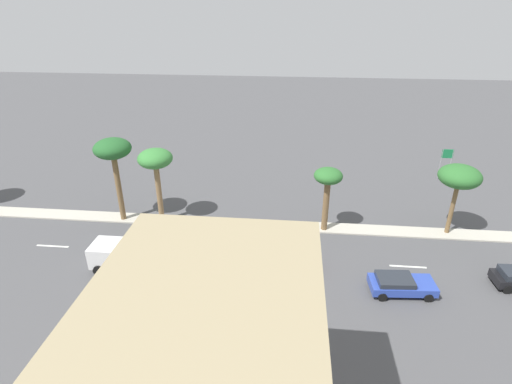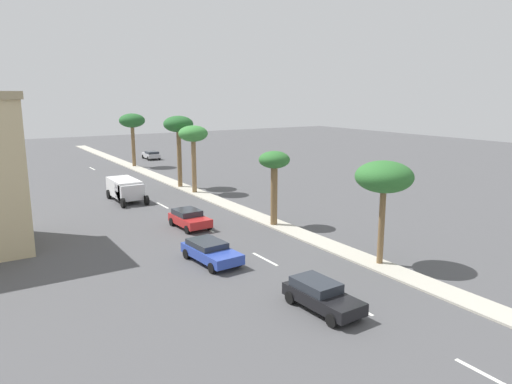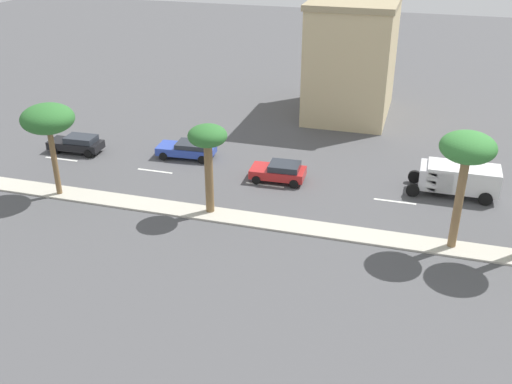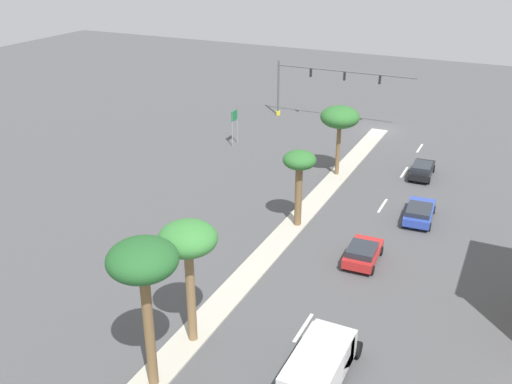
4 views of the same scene
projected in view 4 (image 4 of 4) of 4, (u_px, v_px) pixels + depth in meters
name	position (u px, v px, depth m)	size (l,w,h in m)	color
ground_plane	(222.00, 304.00, 34.33)	(160.00, 160.00, 0.00)	#4C4C4F
lane_stripe_far	(420.00, 148.00, 59.18)	(0.20, 2.80, 0.01)	silver
lane_stripe_inboard	(404.00, 172.00, 53.22)	(0.20, 2.80, 0.01)	silver
lane_stripe_left	(382.00, 206.00, 46.68)	(0.20, 2.80, 0.01)	silver
lane_stripe_trailing	(351.00, 254.00, 39.69)	(0.20, 2.80, 0.01)	silver
lane_stripe_center	(303.00, 328.00, 32.24)	(0.20, 2.80, 0.01)	silver
traffic_signal_gantry	(313.00, 83.00, 66.59)	(16.38, 0.53, 6.60)	#515459
directional_road_sign	(235.00, 121.00, 59.20)	(0.10, 1.24, 3.65)	gray
palm_tree_right	(340.00, 118.00, 50.38)	(3.45, 3.45, 6.33)	brown
palm_tree_mid	(299.00, 165.00, 41.51)	(2.44, 2.44, 5.85)	brown
palm_tree_leading	(188.00, 243.00, 28.79)	(3.04, 3.04, 7.00)	olive
palm_tree_trailing	(143.00, 265.00, 25.41)	(3.25, 3.25, 7.85)	brown
sedan_blue_outboard	(419.00, 212.00, 44.02)	(2.35, 4.59, 1.28)	#2D47AD
sedan_red_far	(363.00, 253.00, 38.34)	(2.22, 3.96, 1.37)	red
sedan_black_center	(422.00, 169.00, 51.88)	(2.01, 4.33, 1.38)	black
box_truck	(321.00, 363.00, 27.81)	(2.53, 5.95, 2.11)	silver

